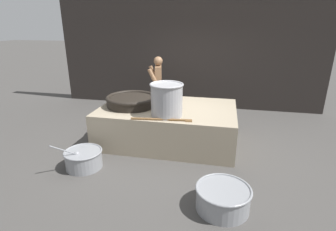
% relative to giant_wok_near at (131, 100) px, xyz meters
% --- Properties ---
extents(ground_plane, '(60.00, 60.00, 0.00)m').
position_rel_giant_wok_near_xyz_m(ground_plane, '(0.79, 0.06, -0.89)').
color(ground_plane, '#474442').
extents(back_wall, '(7.91, 0.24, 3.86)m').
position_rel_giant_wok_near_xyz_m(back_wall, '(0.79, 2.79, 1.04)').
color(back_wall, '#2D2826').
rests_on(back_wall, ground_plane).
extents(hearth_platform, '(2.85, 1.83, 0.77)m').
position_rel_giant_wok_near_xyz_m(hearth_platform, '(0.79, 0.06, -0.50)').
color(hearth_platform, tan).
rests_on(hearth_platform, ground_plane).
extents(giant_wok_near, '(1.09, 1.09, 0.22)m').
position_rel_giant_wok_near_xyz_m(giant_wok_near, '(0.00, 0.00, 0.00)').
color(giant_wok_near, black).
rests_on(giant_wok_near, hearth_platform).
extents(stock_pot, '(0.64, 0.64, 0.63)m').
position_rel_giant_wok_near_xyz_m(stock_pot, '(0.88, -0.47, 0.21)').
color(stock_pot, '#9E9EA3').
rests_on(stock_pot, hearth_platform).
extents(stirring_paddle, '(1.13, 0.20, 0.04)m').
position_rel_giant_wok_near_xyz_m(stirring_paddle, '(0.90, -0.75, -0.10)').
color(stirring_paddle, brown).
rests_on(stirring_paddle, hearth_platform).
extents(cook, '(0.45, 0.65, 1.65)m').
position_rel_giant_wok_near_xyz_m(cook, '(0.23, 1.46, 0.01)').
color(cook, '#8C6647').
rests_on(cook, ground_plane).
extents(prep_bowl_vegetables, '(0.68, 0.76, 0.60)m').
position_rel_giant_wok_near_xyz_m(prep_bowl_vegetables, '(-0.44, -1.40, -0.71)').
color(prep_bowl_vegetables, gray).
rests_on(prep_bowl_vegetables, ground_plane).
extents(prep_bowl_meat, '(0.78, 0.78, 0.34)m').
position_rel_giant_wok_near_xyz_m(prep_bowl_meat, '(2.01, -2.01, -0.70)').
color(prep_bowl_meat, gray).
rests_on(prep_bowl_meat, ground_plane).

